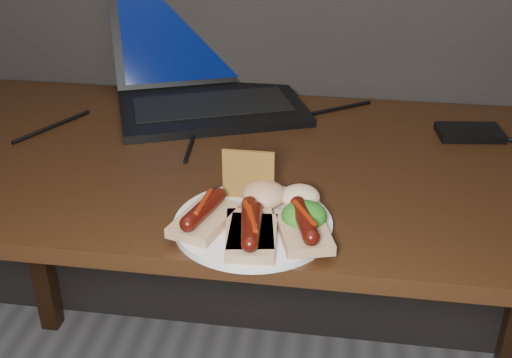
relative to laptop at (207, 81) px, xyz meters
name	(u,v)px	position (x,y,z in m)	size (l,w,h in m)	color
desk	(250,198)	(0.14, -0.27, -0.14)	(1.40, 0.70, 0.75)	#351D0D
laptop	(207,81)	(0.00, 0.00, 0.00)	(0.50, 0.48, 0.25)	black
hard_drive	(469,133)	(0.57, -0.11, -0.04)	(0.13, 0.08, 0.02)	black
desk_cables	(252,127)	(0.13, -0.13, -0.05)	(1.02, 0.37, 0.01)	black
plate	(253,224)	(0.19, -0.52, -0.05)	(0.25, 0.25, 0.01)	silver
bread_sausage_left	(204,215)	(0.11, -0.54, -0.02)	(0.10, 0.13, 0.04)	tan
bread_sausage_center	(250,227)	(0.19, -0.56, -0.02)	(0.09, 0.12, 0.04)	tan
bread_sausage_right	(304,227)	(0.27, -0.55, -0.02)	(0.10, 0.13, 0.04)	tan
bread_sausage_extra	(252,233)	(0.20, -0.58, -0.02)	(0.08, 0.12, 0.04)	tan
crispbread	(248,175)	(0.17, -0.45, 0.00)	(0.09, 0.01, 0.09)	olive
salad_greens	(304,215)	(0.27, -0.52, -0.02)	(0.07, 0.07, 0.04)	#165010
salsa_mound	(264,195)	(0.20, -0.47, -0.02)	(0.07, 0.07, 0.04)	#9B1E0F
coleslaw_mound	(300,197)	(0.26, -0.46, -0.02)	(0.06, 0.06, 0.04)	beige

